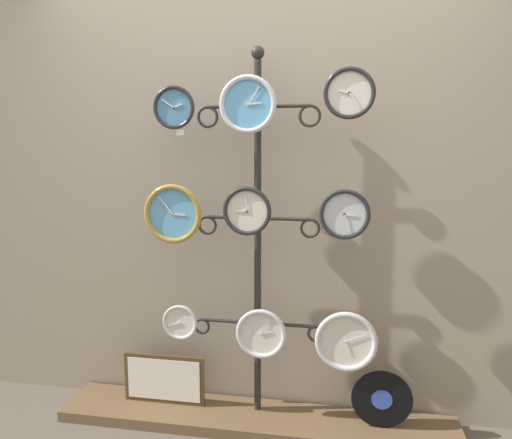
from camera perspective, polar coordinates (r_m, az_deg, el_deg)
The scene contains 15 objects.
shop_wall at distance 2.80m, azimuth 0.78°, elevation 5.59°, with size 4.40×0.04×2.80m.
low_shelf at distance 2.99m, azimuth -0.04°, elevation -21.85°, with size 2.20×0.36×0.06m.
display_stand at distance 2.79m, azimuth 0.19°, elevation -10.07°, with size 0.74×0.43×2.04m.
clock_top_left at distance 2.69m, azimuth -9.34°, elevation 12.51°, with size 0.23×0.04×0.23m.
clock_top_center at distance 2.56m, azimuth -0.93°, elevation 13.02°, with size 0.29×0.04×0.29m.
clock_top_right at distance 2.50m, azimuth 10.63°, elevation 14.00°, with size 0.25×0.04×0.25m.
clock_middle_left at distance 2.67m, azimuth -9.47°, elevation 0.64°, with size 0.32×0.04×0.32m.
clock_middle_center at distance 2.59m, azimuth -1.02°, elevation 0.98°, with size 0.26×0.04×0.26m.
clock_middle_right at distance 2.54m, azimuth 10.09°, elevation 0.59°, with size 0.26×0.04×0.26m.
clock_bottom_left at distance 2.81m, azimuth -8.66°, elevation -11.51°, with size 0.20×0.04×0.20m.
clock_bottom_center at distance 2.75m, azimuth 0.59°, elevation -12.91°, with size 0.28×0.04×0.28m.
clock_bottom_right at distance 2.71m, azimuth 10.26°, elevation -13.56°, with size 0.33×0.04×0.33m.
vinyl_record at distance 2.86m, azimuth 14.18°, elevation -19.32°, with size 0.32×0.01×0.32m.
picture_frame at distance 3.07m, azimuth -10.46°, elevation -17.50°, with size 0.48×0.02×0.29m.
price_tag_upper at distance 2.67m, azimuth -8.66°, elevation 9.80°, with size 0.04×0.00×0.03m.
Camera 1 is at (0.47, -2.19, 1.54)m, focal length 35.00 mm.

